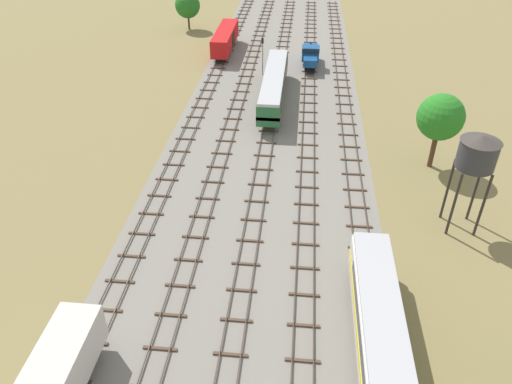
{
  "coord_description": "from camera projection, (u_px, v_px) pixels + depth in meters",
  "views": [
    {
      "loc": [
        3.81,
        -1.2,
        27.87
      ],
      "look_at": [
        0.0,
        37.03,
        1.5
      ],
      "focal_mm": 34.15,
      "sensor_mm": 36.0,
      "label": 1
    }
  ],
  "objects": [
    {
      "name": "lineside_tree_2",
      "position": [
        441.0,
        117.0,
        50.15
      ],
      "size": [
        4.87,
        4.87,
        8.32
      ],
      "color": "#4C331E",
      "rests_on": "ground"
    },
    {
      "name": "diesel_railcar_centre_left_mid",
      "position": [
        274.0,
        84.0,
        66.0
      ],
      "size": [
        2.96,
        20.5,
        3.8
      ],
      "color": "#286638",
      "rests_on": "ground"
    },
    {
      "name": "ballast_bed",
      "position": [
        270.0,
        119.0,
        63.01
      ],
      "size": [
        23.54,
        176.0,
        0.01
      ],
      "primitive_type": "cube",
      "color": "gray",
      "rests_on": "ground"
    },
    {
      "name": "ground_plane",
      "position": [
        270.0,
        119.0,
        63.01
      ],
      "size": [
        480.0,
        480.0,
        0.0
      ],
      "primitive_type": "plane",
      "color": "olive"
    },
    {
      "name": "freight_boxcar_far_left_far",
      "position": [
        225.0,
        38.0,
        83.45
      ],
      "size": [
        2.87,
        14.0,
        3.6
      ],
      "color": "red",
      "rests_on": "ground"
    },
    {
      "name": "shunter_loco_centre_midfar",
      "position": [
        310.0,
        54.0,
        77.93
      ],
      "size": [
        2.74,
        8.46,
        3.1
      ],
      "color": "#194C8C",
      "rests_on": "ground"
    },
    {
      "name": "signal_post_nearest",
      "position": [
        263.0,
        51.0,
        73.98
      ],
      "size": [
        0.28,
        0.47,
        5.83
      ],
      "color": "gray",
      "rests_on": "ground"
    },
    {
      "name": "diesel_railcar_centre_right_near",
      "position": [
        384.0,
        354.0,
        30.07
      ],
      "size": [
        2.96,
        20.5,
        3.8
      ],
      "color": "beige",
      "rests_on": "ground"
    },
    {
      "name": "track_centre_right",
      "position": [
        346.0,
        118.0,
        62.96
      ],
      "size": [
        2.4,
        126.0,
        0.29
      ],
      "color": "#47382D",
      "rests_on": "ground"
    },
    {
      "name": "track_centre_left",
      "position": [
        271.0,
        115.0,
        63.76
      ],
      "size": [
        2.4,
        126.0,
        0.29
      ],
      "color": "#47382D",
      "rests_on": "ground"
    },
    {
      "name": "track_centre",
      "position": [
        308.0,
        117.0,
        63.36
      ],
      "size": [
        2.4,
        126.0,
        0.29
      ],
      "color": "#47382D",
      "rests_on": "ground"
    },
    {
      "name": "track_left",
      "position": [
        234.0,
        113.0,
        64.16
      ],
      "size": [
        2.4,
        126.0,
        0.29
      ],
      "color": "#47382D",
      "rests_on": "ground"
    },
    {
      "name": "lineside_tree_0",
      "position": [
        188.0,
        5.0,
        93.65
      ],
      "size": [
        4.8,
        4.8,
        6.98
      ],
      "color": "#4C331E",
      "rests_on": "ground"
    },
    {
      "name": "water_tower",
      "position": [
        478.0,
        154.0,
        40.4
      ],
      "size": [
        3.37,
        3.37,
        9.31
      ],
      "color": "#2D2826",
      "rests_on": "ground"
    },
    {
      "name": "track_far_left",
      "position": [
        198.0,
        112.0,
        64.56
      ],
      "size": [
        2.4,
        126.0,
        0.29
      ],
      "color": "#47382D",
      "rests_on": "ground"
    }
  ]
}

